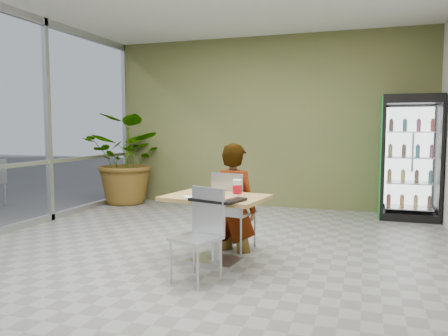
% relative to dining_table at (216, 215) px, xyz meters
% --- Properties ---
extents(ground, '(7.00, 7.00, 0.00)m').
position_rel_dining_table_xyz_m(ground, '(-0.28, 0.13, -0.54)').
color(ground, gray).
rests_on(ground, ground).
extents(room_envelope, '(6.00, 7.00, 3.20)m').
position_rel_dining_table_xyz_m(room_envelope, '(-0.28, 0.13, 1.06)').
color(room_envelope, beige).
rests_on(room_envelope, ground).
extents(dining_table, '(1.17, 0.89, 0.75)m').
position_rel_dining_table_xyz_m(dining_table, '(0.00, 0.00, 0.00)').
color(dining_table, '#A48346').
rests_on(dining_table, ground).
extents(chair_far, '(0.51, 0.51, 0.96)m').
position_rel_dining_table_xyz_m(chair_far, '(0.02, 0.51, 0.02)').
color(chair_far, '#AEB0B3').
rests_on(chair_far, ground).
extents(chair_near, '(0.51, 0.51, 0.91)m').
position_rel_dining_table_xyz_m(chair_near, '(0.05, -0.54, -0.01)').
color(chair_near, '#AEB0B3').
rests_on(chair_near, ground).
extents(seated_woman, '(0.67, 0.51, 1.61)m').
position_rel_dining_table_xyz_m(seated_woman, '(0.04, 0.56, -0.03)').
color(seated_woman, black).
rests_on(seated_woman, ground).
extents(pizza_plate, '(0.29, 0.26, 0.03)m').
position_rel_dining_table_xyz_m(pizza_plate, '(-0.11, 0.01, 0.23)').
color(pizza_plate, white).
rests_on(pizza_plate, dining_table).
extents(soda_cup, '(0.10, 0.10, 0.18)m').
position_rel_dining_table_xyz_m(soda_cup, '(0.25, 0.01, 0.30)').
color(soda_cup, white).
rests_on(soda_cup, dining_table).
extents(napkin_stack, '(0.19, 0.19, 0.02)m').
position_rel_dining_table_xyz_m(napkin_stack, '(-0.20, -0.24, 0.22)').
color(napkin_stack, white).
rests_on(napkin_stack, dining_table).
extents(cafeteria_tray, '(0.57, 0.47, 0.03)m').
position_rel_dining_table_xyz_m(cafeteria_tray, '(0.13, -0.31, 0.23)').
color(cafeteria_tray, black).
rests_on(cafeteria_tray, dining_table).
extents(beverage_fridge, '(0.92, 0.71, 2.02)m').
position_rel_dining_table_xyz_m(beverage_fridge, '(2.24, 3.25, 0.47)').
color(beverage_fridge, black).
rests_on(beverage_fridge, ground).
extents(potted_plant, '(1.74, 1.56, 1.76)m').
position_rel_dining_table_xyz_m(potted_plant, '(-2.89, 3.10, 0.34)').
color(potted_plant, '#26602A').
rests_on(potted_plant, ground).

